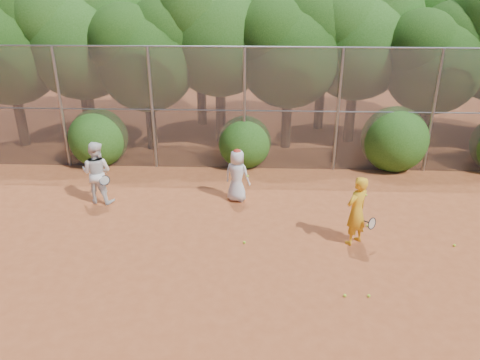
{
  "coord_description": "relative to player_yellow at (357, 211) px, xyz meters",
  "views": [
    {
      "loc": [
        -0.55,
        -8.67,
        6.06
      ],
      "look_at": [
        -1.0,
        2.5,
        1.1
      ],
      "focal_mm": 35.0,
      "sensor_mm": 36.0,
      "label": 1
    }
  ],
  "objects": [
    {
      "name": "ball_5",
      "position": [
        0.86,
        2.65,
        -0.84
      ],
      "size": [
        0.07,
        0.07,
        0.07
      ],
      "primitive_type": "sphere",
      "color": "#BAE529",
      "rests_on": "ground"
    },
    {
      "name": "ball_3",
      "position": [
        2.42,
        -0.09,
        -0.84
      ],
      "size": [
        0.07,
        0.07,
        0.07
      ],
      "primitive_type": "sphere",
      "color": "#BAE529",
      "rests_on": "ground"
    },
    {
      "name": "player_white",
      "position": [
        -6.91,
        1.99,
        0.03
      ],
      "size": [
        0.99,
        0.84,
        1.82
      ],
      "rotation": [
        0.0,
        0.0,
        2.96
      ],
      "color": "white",
      "rests_on": "ground"
    },
    {
      "name": "ball_1",
      "position": [
        0.52,
        0.8,
        -0.84
      ],
      "size": [
        0.07,
        0.07,
        0.07
      ],
      "primitive_type": "sphere",
      "color": "#BAE529",
      "rests_on": "ground"
    },
    {
      "name": "player_yellow",
      "position": [
        0.0,
        0.0,
        0.0
      ],
      "size": [
        0.86,
        0.73,
        1.75
      ],
      "rotation": [
        0.0,
        0.0,
        3.84
      ],
      "color": "gold",
      "rests_on": "ground"
    },
    {
      "name": "ball_2",
      "position": [
        -0.55,
        -2.14,
        -0.84
      ],
      "size": [
        0.07,
        0.07,
        0.07
      ],
      "primitive_type": "sphere",
      "color": "#BAE529",
      "rests_on": "ground"
    },
    {
      "name": "tree_1",
      "position": [
        -8.77,
        7.23,
        3.29
      ],
      "size": [
        4.64,
        4.03,
        6.35
      ],
      "color": "black",
      "rests_on": "ground"
    },
    {
      "name": "tree_4",
      "position": [
        -1.28,
        6.93,
        2.88
      ],
      "size": [
        4.19,
        3.64,
        5.73
      ],
      "color": "black",
      "rests_on": "ground"
    },
    {
      "name": "bush_2",
      "position": [
        2.17,
        4.99,
        0.23
      ],
      "size": [
        2.2,
        2.2,
        2.2
      ],
      "primitive_type": "sphere",
      "color": "#204E13",
      "rests_on": "ground"
    },
    {
      "name": "bush_0",
      "position": [
        -7.83,
        4.99,
        0.13
      ],
      "size": [
        2.0,
        2.0,
        2.0
      ],
      "primitive_type": "sphere",
      "color": "#204E13",
      "rests_on": "ground"
    },
    {
      "name": "tree_11",
      "position": [
        0.23,
        9.33,
        3.29
      ],
      "size": [
        4.64,
        4.03,
        6.35
      ],
      "color": "black",
      "rests_on": "ground"
    },
    {
      "name": "player_teen",
      "position": [
        -2.95,
        2.24,
        -0.09
      ],
      "size": [
        0.88,
        0.74,
        1.57
      ],
      "rotation": [
        0.0,
        0.0,
        2.76
      ],
      "color": "silver",
      "rests_on": "ground"
    },
    {
      "name": "ground",
      "position": [
        -1.83,
        -1.31,
        -0.87
      ],
      "size": [
        80.0,
        80.0,
        0.0
      ],
      "primitive_type": "plane",
      "color": "#9C4823",
      "rests_on": "ground"
    },
    {
      "name": "tree_9",
      "position": [
        -9.77,
        9.53,
        3.46
      ],
      "size": [
        4.83,
        4.2,
        6.62
      ],
      "color": "black",
      "rests_on": "ground"
    },
    {
      "name": "ball_0",
      "position": [
        0.16,
        0.71,
        -0.84
      ],
      "size": [
        0.07,
        0.07,
        0.07
      ],
      "primitive_type": "sphere",
      "color": "#BAE529",
      "rests_on": "ground"
    },
    {
      "name": "tree_0",
      "position": [
        -11.27,
        6.73,
        3.06
      ],
      "size": [
        4.38,
        3.81,
        6.0
      ],
      "color": "black",
      "rests_on": "ground"
    },
    {
      "name": "ball_6",
      "position": [
        -0.06,
        -2.13,
        -0.84
      ],
      "size": [
        0.07,
        0.07,
        0.07
      ],
      "primitive_type": "sphere",
      "color": "#BAE529",
      "rests_on": "ground"
    },
    {
      "name": "bush_1",
      "position": [
        -2.83,
        4.99,
        0.03
      ],
      "size": [
        1.8,
        1.8,
        1.8
      ],
      "primitive_type": "sphere",
      "color": "#204E13",
      "rests_on": "ground"
    },
    {
      "name": "tree_6",
      "position": [
        3.72,
        6.73,
        2.59
      ],
      "size": [
        3.86,
        3.36,
        5.29
      ],
      "color": "black",
      "rests_on": "ground"
    },
    {
      "name": "tree_3",
      "position": [
        -3.77,
        7.54,
        3.52
      ],
      "size": [
        4.89,
        4.26,
        6.7
      ],
      "color": "black",
      "rests_on": "ground"
    },
    {
      "name": "fence_back",
      "position": [
        -1.95,
        4.69,
        1.18
      ],
      "size": [
        20.05,
        0.09,
        4.03
      ],
      "color": "gray",
      "rests_on": "ground"
    },
    {
      "name": "tree_12",
      "position": [
        4.73,
        9.94,
        3.64
      ],
      "size": [
        5.02,
        4.37,
        6.88
      ],
      "color": "black",
      "rests_on": "ground"
    },
    {
      "name": "tree_5",
      "position": [
        1.23,
        7.73,
        3.17
      ],
      "size": [
        4.51,
        3.92,
        6.17
      ],
      "color": "black",
      "rests_on": "ground"
    },
    {
      "name": "ball_4",
      "position": [
        -2.67,
        -0.16,
        -0.84
      ],
      "size": [
        0.07,
        0.07,
        0.07
      ],
      "primitive_type": "sphere",
      "color": "#BAE529",
      "rests_on": "ground"
    },
    {
      "name": "tree_2",
      "position": [
        -6.28,
        6.53,
        2.71
      ],
      "size": [
        3.99,
        3.47,
        5.47
      ],
      "color": "black",
      "rests_on": "ground"
    },
    {
      "name": "tree_10",
      "position": [
        -4.76,
        9.74,
        3.75
      ],
      "size": [
        5.15,
        4.48,
        7.06
      ],
      "color": "black",
      "rests_on": "ground"
    }
  ]
}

